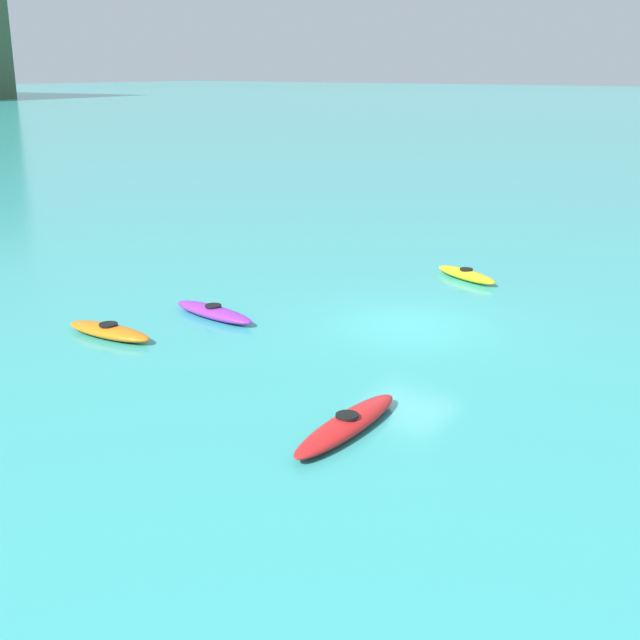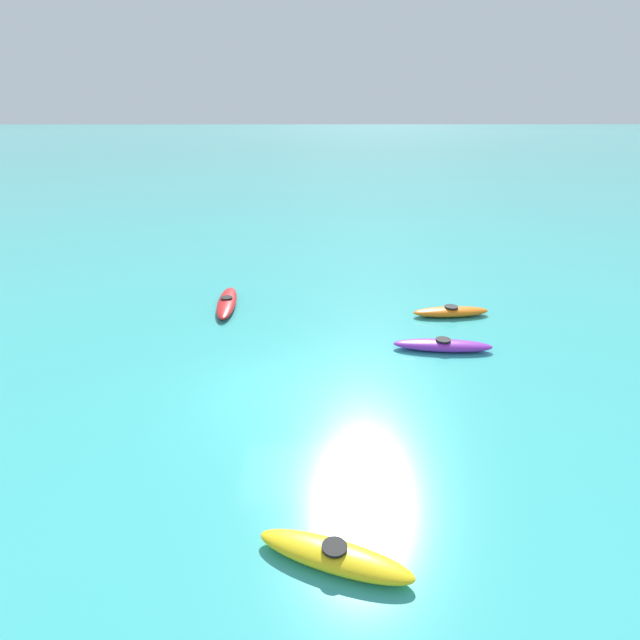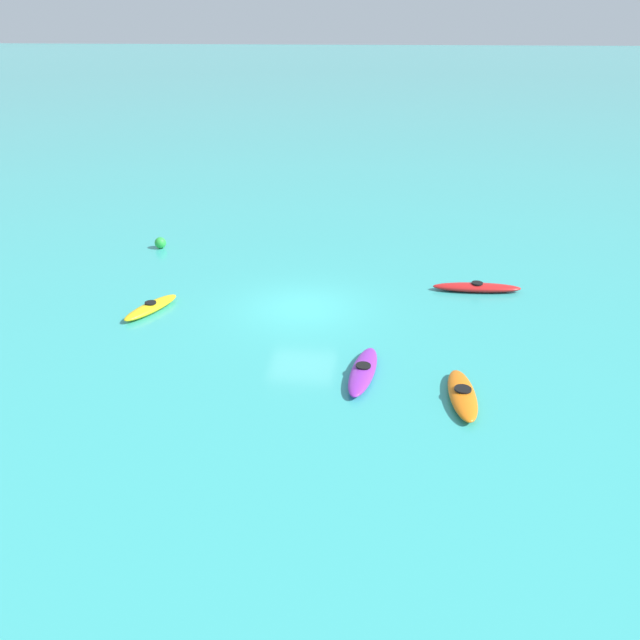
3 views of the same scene
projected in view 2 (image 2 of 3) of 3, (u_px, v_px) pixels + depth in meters
ground_plane at (286, 394)px, 13.42m from camera, size 600.00×600.00×0.00m
kayak_purple at (443, 345)px, 15.84m from camera, size 1.03×3.07×0.37m
kayak_red at (227, 302)px, 19.40m from camera, size 3.46×0.87×0.37m
kayak_yellow at (334, 556)px, 8.34m from camera, size 1.60×2.70×0.37m
kayak_orange at (451, 312)px, 18.49m from camera, size 0.93×2.79×0.37m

